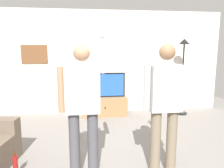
{
  "coord_description": "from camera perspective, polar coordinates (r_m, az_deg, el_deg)",
  "views": [
    {
      "loc": [
        -0.49,
        -2.68,
        1.7
      ],
      "look_at": [
        -0.01,
        1.2,
        1.05
      ],
      "focal_mm": 33.72,
      "sensor_mm": 36.0,
      "label": 1
    }
  ],
  "objects": [
    {
      "name": "back_wall",
      "position": [
        5.66,
        -2.09,
        5.88
      ],
      "size": [
        6.4,
        0.1,
        2.7
      ],
      "primitive_type": "cube",
      "color": "silver",
      "rests_on": "ground_plane"
    },
    {
      "name": "tv_stand",
      "position": [
        5.5,
        -2.08,
        -6.01
      ],
      "size": [
        1.15,
        0.49,
        0.47
      ],
      "color": "#997047",
      "rests_on": "ground_plane"
    },
    {
      "name": "television",
      "position": [
        5.43,
        -2.16,
        -0.28
      ],
      "size": [
        1.07,
        0.07,
        0.63
      ],
      "color": "black",
      "rests_on": "tv_stand"
    },
    {
      "name": "wall_clock",
      "position": [
        5.61,
        -2.47,
        13.82
      ],
      "size": [
        0.24,
        0.03,
        0.24
      ],
      "primitive_type": "cylinder",
      "rotation": [
        1.57,
        0.0,
        0.0
      ],
      "color": "white"
    },
    {
      "name": "framed_picture",
      "position": [
        5.72,
        -20.28,
        7.58
      ],
      "size": [
        0.64,
        0.04,
        0.47
      ],
      "primitive_type": "cube",
      "color": "brown"
    },
    {
      "name": "floor_lamp",
      "position": [
        5.72,
        18.78,
        5.96
      ],
      "size": [
        0.32,
        0.32,
        1.96
      ],
      "color": "black",
      "rests_on": "ground_plane"
    },
    {
      "name": "person_standing_nearer_lamp",
      "position": [
        2.74,
        -7.91,
        -5.31
      ],
      "size": [
        0.62,
        0.78,
        1.76
      ],
      "color": "#4C4C51",
      "rests_on": "ground_plane"
    },
    {
      "name": "person_standing_nearer_couch",
      "position": [
        2.89,
        14.12,
        -4.74
      ],
      "size": [
        0.59,
        0.78,
        1.77
      ],
      "color": "#7A6B56",
      "rests_on": "ground_plane"
    },
    {
      "name": "beverage_bottle",
      "position": [
        3.32,
        -24.72,
        -19.36
      ],
      "size": [
        0.07,
        0.07,
        0.35
      ],
      "color": "maroon",
      "rests_on": "ground_plane"
    }
  ]
}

